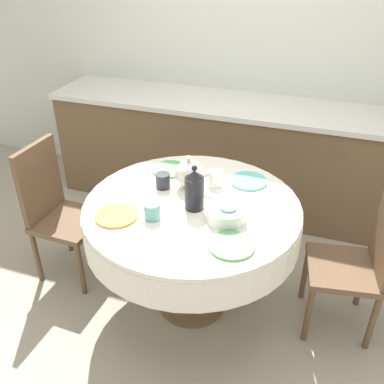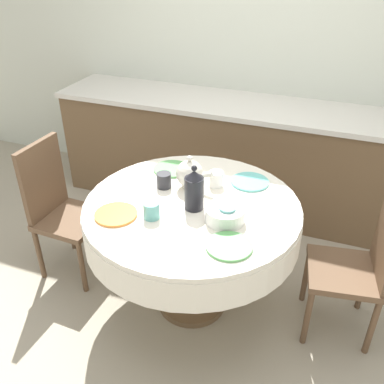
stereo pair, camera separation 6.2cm
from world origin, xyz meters
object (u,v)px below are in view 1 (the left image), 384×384
Objects in this scene: chair_left at (361,258)px; chair_right at (57,207)px; coffee_carafe at (194,190)px; teapot at (189,174)px.

chair_left is 1.00× the size of chair_right.
chair_right is (-1.93, -0.12, 0.00)m from chair_left.
chair_right is at bearing 176.16° from coffee_carafe.
teapot is at bearing 116.90° from coffee_carafe.
teapot reaches higher than chair_right.
chair_left is at bearing -0.82° from teapot.
coffee_carafe is at bearing -63.10° from teapot.
teapot is at bearing 80.03° from chair_left.
chair_left is 3.61× the size of coffee_carafe.
teapot is (-0.10, 0.20, -0.02)m from coffee_carafe.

